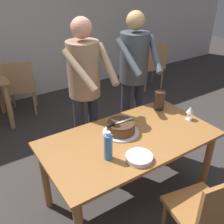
# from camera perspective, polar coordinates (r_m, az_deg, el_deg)

# --- Properties ---
(ground_plane) EXTENTS (14.00, 14.00, 0.00)m
(ground_plane) POSITION_cam_1_polar(r_m,az_deg,el_deg) (2.85, 3.46, -18.12)
(ground_plane) COLOR #383330
(back_wall) EXTENTS (10.00, 0.12, 2.70)m
(back_wall) POSITION_cam_1_polar(r_m,az_deg,el_deg) (4.76, -19.35, 18.48)
(back_wall) COLOR silver
(back_wall) RESTS_ON ground_plane
(main_dining_table) EXTENTS (1.59, 0.86, 0.75)m
(main_dining_table) POSITION_cam_1_polar(r_m,az_deg,el_deg) (2.43, 3.90, -7.78)
(main_dining_table) COLOR #9E6633
(main_dining_table) RESTS_ON ground_plane
(cake_on_platter) EXTENTS (0.34, 0.34, 0.11)m
(cake_on_platter) POSITION_cam_1_polar(r_m,az_deg,el_deg) (2.40, 1.98, -3.51)
(cake_on_platter) COLOR silver
(cake_on_platter) RESTS_ON main_dining_table
(cake_knife) EXTENTS (0.27, 0.03, 0.02)m
(cake_knife) POSITION_cam_1_polar(r_m,az_deg,el_deg) (2.33, 0.53, -2.67)
(cake_knife) COLOR silver
(cake_knife) RESTS_ON cake_on_platter
(plate_stack) EXTENTS (0.22, 0.22, 0.04)m
(plate_stack) POSITION_cam_1_polar(r_m,az_deg,el_deg) (2.11, 5.97, -9.91)
(plate_stack) COLOR white
(plate_stack) RESTS_ON main_dining_table
(wine_glass_near) EXTENTS (0.08, 0.08, 0.14)m
(wine_glass_near) POSITION_cam_1_polar(r_m,az_deg,el_deg) (2.70, 16.80, 0.38)
(wine_glass_near) COLOR silver
(wine_glass_near) RESTS_ON main_dining_table
(water_bottle) EXTENTS (0.07, 0.07, 0.25)m
(water_bottle) POSITION_cam_1_polar(r_m,az_deg,el_deg) (2.05, -0.85, -7.58)
(water_bottle) COLOR #387AC6
(water_bottle) RESTS_ON main_dining_table
(hurricane_lamp) EXTENTS (0.11, 0.11, 0.21)m
(hurricane_lamp) POSITION_cam_1_polar(r_m,az_deg,el_deg) (2.82, 10.38, 2.56)
(hurricane_lamp) COLOR black
(hurricane_lamp) RESTS_ON main_dining_table
(person_cutting_cake) EXTENTS (0.47, 0.56, 1.72)m
(person_cutting_cake) POSITION_cam_1_polar(r_m,az_deg,el_deg) (2.64, -5.98, 6.19)
(person_cutting_cake) COLOR #2D2D38
(person_cutting_cake) RESTS_ON ground_plane
(person_standing_beside) EXTENTS (0.46, 0.57, 1.72)m
(person_standing_beside) POSITION_cam_1_polar(r_m,az_deg,el_deg) (2.99, 4.83, 9.01)
(person_standing_beside) COLOR #2D2D38
(person_standing_beside) RESTS_ON ground_plane
(chair_near_side) EXTENTS (0.51, 0.51, 0.90)m
(chair_near_side) POSITION_cam_1_polar(r_m,az_deg,el_deg) (2.20, 20.13, -19.82)
(chair_near_side) COLOR #9E6633
(chair_near_side) RESTS_ON ground_plane
(background_chair_0) EXTENTS (0.56, 0.56, 0.90)m
(background_chair_0) POSITION_cam_1_polar(r_m,az_deg,el_deg) (4.33, -19.50, 5.55)
(background_chair_0) COLOR tan
(background_chair_0) RESTS_ON ground_plane
(background_chair_1) EXTENTS (0.52, 0.52, 0.90)m
(background_chair_1) POSITION_cam_1_polar(r_m,az_deg,el_deg) (5.11, 8.80, 10.35)
(background_chair_1) COLOR tan
(background_chair_1) RESTS_ON ground_plane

